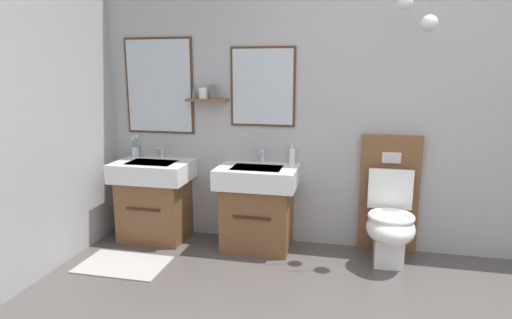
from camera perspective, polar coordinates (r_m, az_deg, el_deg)
The scene contains 9 objects.
wall_back at distance 3.75m, azimuth 18.75°, elevation 7.62°, with size 5.48×0.51×2.58m.
bath_mat at distance 3.67m, azimuth -17.15°, elevation -13.16°, with size 0.68×0.44×0.01m, color #9E9993.
vanity_sink_left at distance 4.03m, azimuth -13.27°, elevation -4.92°, with size 0.67×0.50×0.72m.
tap_on_left_sink at distance 4.10m, azimuth -12.44°, elevation 1.20°, with size 0.03×0.13×0.11m.
vanity_sink_right at distance 3.72m, azimuth 0.20°, elevation -6.00°, with size 0.67×0.50×0.72m.
tap_on_right_sink at distance 3.79m, azimuth 0.80°, elevation 0.65°, with size 0.03×0.13×0.11m.
toilet at distance 3.66m, azimuth 17.23°, elevation -7.00°, with size 0.48×0.63×1.00m.
toothbrush_cup at distance 4.20m, azimuth -15.68°, elevation 1.08°, with size 0.07×0.07×0.21m.
soap_dispenser at distance 3.74m, azimuth 4.80°, elevation 0.48°, with size 0.06×0.06×0.17m.
Camera 1 is at (-0.40, -1.93, 1.52)m, focal length 30.22 mm.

